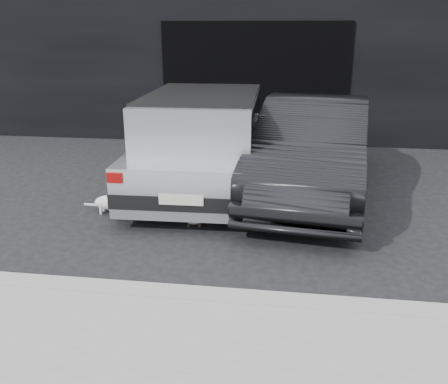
# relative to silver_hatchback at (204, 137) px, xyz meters

# --- Properties ---
(ground) EXTENTS (80.00, 80.00, 0.00)m
(ground) POSITION_rel_silver_hatchback_xyz_m (-0.46, -0.84, -0.84)
(ground) COLOR black
(ground) RESTS_ON ground
(building_facade) EXTENTS (34.00, 4.00, 5.00)m
(building_facade) POSITION_rel_silver_hatchback_xyz_m (0.54, 5.16, 1.66)
(building_facade) COLOR black
(building_facade) RESTS_ON ground
(garage_opening) EXTENTS (4.00, 0.10, 2.60)m
(garage_opening) POSITION_rel_silver_hatchback_xyz_m (0.54, 3.15, 0.46)
(garage_opening) COLOR black
(garage_opening) RESTS_ON ground
(curb) EXTENTS (18.00, 0.25, 0.12)m
(curb) POSITION_rel_silver_hatchback_xyz_m (0.54, -3.44, -0.78)
(curb) COLOR gray
(curb) RESTS_ON ground
(silver_hatchback) EXTENTS (2.17, 4.22, 1.53)m
(silver_hatchback) POSITION_rel_silver_hatchback_xyz_m (0.00, 0.00, 0.00)
(silver_hatchback) COLOR silver
(silver_hatchback) RESTS_ON ground
(second_car) EXTENTS (2.07, 4.57, 1.46)m
(second_car) POSITION_rel_silver_hatchback_xyz_m (1.69, -0.08, -0.11)
(second_car) COLOR black
(second_car) RESTS_ON ground
(cat_siamese) EXTENTS (0.30, 0.87, 0.30)m
(cat_siamese) POSITION_rel_silver_hatchback_xyz_m (0.15, -1.53, -0.70)
(cat_siamese) COLOR beige
(cat_siamese) RESTS_ON ground
(cat_white) EXTENTS (0.72, 0.26, 0.33)m
(cat_white) POSITION_rel_silver_hatchback_xyz_m (-1.06, -1.31, -0.68)
(cat_white) COLOR silver
(cat_white) RESTS_ON ground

